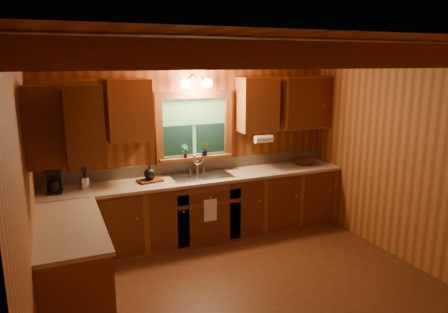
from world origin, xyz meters
TOP-DOWN VIEW (x-y plane):
  - room at (0.00, 0.00)m, footprint 4.20×4.20m
  - ceiling_beams at (0.00, 0.00)m, footprint 4.20×2.54m
  - base_cabinets at (-0.49, 1.28)m, footprint 4.20×2.22m
  - countertop at (-0.48, 1.29)m, footprint 4.20×2.24m
  - backsplash at (0.00, 1.89)m, footprint 4.20×0.02m
  - dishwasher_panel at (-1.47, 0.68)m, footprint 0.02×0.60m
  - upper_cabinets at (-0.56, 1.42)m, footprint 4.19×1.77m
  - window at (0.00, 1.87)m, footprint 1.12×0.08m
  - window_sill at (0.00, 1.82)m, footprint 1.06×0.14m
  - wall_sconce at (0.00, 1.75)m, footprint 0.45×0.21m
  - paper_towel_roll at (0.92, 1.53)m, footprint 0.27×0.11m
  - dish_towel at (0.00, 1.26)m, footprint 0.18×0.01m
  - sink at (0.00, 1.60)m, footprint 0.82×0.48m
  - coffee_maker at (-1.88, 1.62)m, footprint 0.17×0.21m
  - utensil_crock at (-1.53, 1.63)m, footprint 0.12×0.12m
  - cutting_board at (-0.71, 1.63)m, footprint 0.35×0.28m
  - teakettle at (-0.71, 1.63)m, footprint 0.15×0.15m
  - wicker_basket at (1.69, 1.63)m, footprint 0.44×0.44m
  - potted_plant_left at (-0.17, 1.79)m, footprint 0.12×0.09m
  - potted_plant_right at (0.13, 1.79)m, footprint 0.11×0.09m

SIDE VIEW (x-z plane):
  - base_cabinets at x=-0.49m, z-range 0.00..0.86m
  - dishwasher_panel at x=-1.47m, z-range 0.03..0.83m
  - dish_towel at x=0.00m, z-range 0.37..0.67m
  - sink at x=0.00m, z-range 0.64..1.07m
  - countertop at x=-0.48m, z-range 0.86..0.90m
  - cutting_board at x=-0.71m, z-range 0.90..0.93m
  - wicker_basket at x=1.69m, z-range 0.90..0.99m
  - backsplash at x=0.00m, z-range 0.90..1.06m
  - utensil_crock at x=-1.53m, z-range 0.81..1.15m
  - teakettle at x=-0.71m, z-range 0.91..1.10m
  - coffee_maker at x=-1.88m, z-range 0.90..1.19m
  - window_sill at x=0.00m, z-range 1.10..1.14m
  - potted_plant_right at x=0.13m, z-range 1.14..1.33m
  - potted_plant_left at x=-0.17m, z-range 1.14..1.33m
  - room at x=0.00m, z-range -0.80..3.40m
  - paper_towel_roll at x=0.92m, z-range 1.31..1.42m
  - window at x=0.00m, z-range 1.03..2.03m
  - upper_cabinets at x=-0.56m, z-range 1.45..2.23m
  - wall_sconce at x=0.00m, z-range 2.08..2.25m
  - ceiling_beams at x=0.00m, z-range 2.40..2.58m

